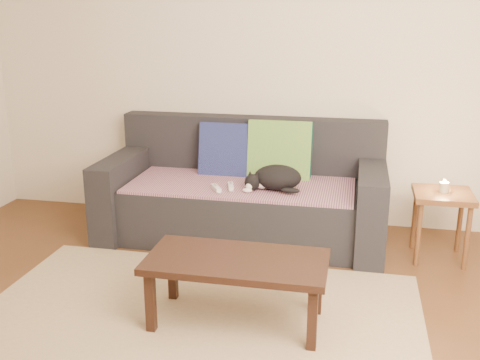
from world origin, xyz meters
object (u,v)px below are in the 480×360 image
object	(u,v)px
wii_remote_b	(231,186)
coffee_table	(237,267)
wii_remote_a	(216,188)
sofa	(244,196)
cat	(275,178)
side_table	(442,204)

from	to	relation	value
wii_remote_b	coffee_table	xyz separation A→B (m)	(0.28, -1.07, -0.11)
wii_remote_a	wii_remote_b	world-z (taller)	same
sofa	cat	size ratio (longest dim) A/B	4.80
cat	coffee_table	distance (m)	1.13
coffee_table	wii_remote_a	bearing A→B (deg)	110.09
wii_remote_a	side_table	xyz separation A→B (m)	(1.56, 0.13, -0.05)
coffee_table	cat	bearing A→B (deg)	87.83
wii_remote_b	side_table	xyz separation A→B (m)	(1.47, 0.07, -0.05)
side_table	coffee_table	xyz separation A→B (m)	(-1.19, -1.14, -0.06)
sofa	coffee_table	size ratio (longest dim) A/B	2.16
wii_remote_a	wii_remote_b	distance (m)	0.11
wii_remote_a	wii_remote_b	xyz separation A→B (m)	(0.09, 0.07, 0.00)
wii_remote_a	coffee_table	bearing A→B (deg)	169.64
wii_remote_a	coffee_table	distance (m)	1.08
cat	wii_remote_b	world-z (taller)	cat
wii_remote_a	coffee_table	xyz separation A→B (m)	(0.37, -1.01, -0.11)
sofa	cat	bearing A→B (deg)	-34.93
sofa	wii_remote_a	distance (m)	0.36
wii_remote_a	side_table	bearing A→B (deg)	-115.52
cat	side_table	size ratio (longest dim) A/B	0.90
sofa	wii_remote_a	size ratio (longest dim) A/B	14.00
cat	wii_remote_a	size ratio (longest dim) A/B	2.92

